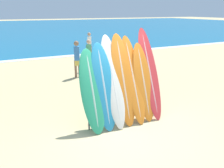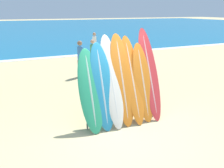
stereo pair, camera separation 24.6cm
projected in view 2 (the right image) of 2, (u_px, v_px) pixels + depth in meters
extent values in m
plane|color=tan|center=(132.00, 135.00, 5.33)|extent=(160.00, 160.00, 0.00)
cube|color=#146693|center=(29.00, 27.00, 40.13)|extent=(120.00, 60.00, 0.00)
cube|color=white|center=(58.00, 57.00, 14.25)|extent=(120.00, 0.60, 0.01)
cylinder|color=#47474C|center=(87.00, 115.00, 5.44)|extent=(0.04, 0.04, 0.81)
cylinder|color=#47474C|center=(156.00, 102.00, 6.21)|extent=(0.04, 0.04, 0.81)
cylinder|color=#47474C|center=(124.00, 94.00, 5.70)|extent=(2.09, 0.04, 0.04)
cylinder|color=#47474C|center=(124.00, 117.00, 5.92)|extent=(2.09, 0.04, 0.04)
ellipsoid|color=#289E70|center=(91.00, 91.00, 5.34)|extent=(0.59, 0.85, 2.01)
ellipsoid|color=#9AC3B3|center=(91.00, 91.00, 5.34)|extent=(0.11, 0.83, 1.93)
ellipsoid|color=teal|center=(102.00, 87.00, 5.45)|extent=(0.58, 0.86, 2.13)
ellipsoid|color=#98BACC|center=(102.00, 87.00, 5.45)|extent=(0.10, 0.84, 2.05)
ellipsoid|color=silver|center=(112.00, 82.00, 5.57)|extent=(0.51, 1.05, 2.30)
ellipsoid|color=silver|center=(112.00, 82.00, 5.57)|extent=(0.09, 1.02, 2.22)
ellipsoid|color=orange|center=(122.00, 80.00, 5.68)|extent=(0.56, 0.95, 2.32)
ellipsoid|color=beige|center=(122.00, 80.00, 5.68)|extent=(0.10, 0.92, 2.23)
ellipsoid|color=orange|center=(132.00, 80.00, 5.82)|extent=(0.49, 1.08, 2.24)
ellipsoid|color=beige|center=(132.00, 80.00, 5.82)|extent=(0.09, 1.04, 2.16)
ellipsoid|color=orange|center=(143.00, 82.00, 5.90)|extent=(0.51, 0.86, 2.05)
ellipsoid|color=beige|center=(143.00, 82.00, 5.90)|extent=(0.09, 0.84, 1.97)
ellipsoid|color=red|center=(150.00, 74.00, 6.03)|extent=(0.50, 1.12, 2.43)
ellipsoid|color=#D59E9F|center=(150.00, 74.00, 6.03)|extent=(0.09, 1.08, 2.33)
cylinder|color=tan|center=(94.00, 63.00, 11.07)|extent=(0.10, 0.10, 0.73)
cylinder|color=tan|center=(92.00, 63.00, 10.96)|extent=(0.10, 0.10, 0.73)
cube|color=#478466|center=(93.00, 58.00, 10.94)|extent=(0.24, 0.20, 0.22)
cube|color=#42996B|center=(93.00, 50.00, 10.81)|extent=(0.26, 0.22, 0.57)
sphere|color=tan|center=(92.00, 41.00, 10.68)|extent=(0.21, 0.21, 0.21)
cylinder|color=#A87A5B|center=(96.00, 52.00, 13.97)|extent=(0.10, 0.10, 0.75)
cylinder|color=#A87A5B|center=(93.00, 52.00, 13.94)|extent=(0.10, 0.10, 0.75)
cube|color=#CC4C3D|center=(95.00, 48.00, 13.87)|extent=(0.23, 0.17, 0.23)
cube|color=white|center=(94.00, 41.00, 13.74)|extent=(0.25, 0.19, 0.59)
sphere|color=#A87A5B|center=(94.00, 34.00, 13.60)|extent=(0.21, 0.21, 0.21)
cylinder|color=#846047|center=(79.00, 68.00, 9.86)|extent=(0.11, 0.11, 0.77)
cylinder|color=#846047|center=(83.00, 68.00, 9.88)|extent=(0.11, 0.11, 0.77)
cube|color=gold|center=(81.00, 63.00, 9.78)|extent=(0.25, 0.20, 0.23)
cube|color=#3370BC|center=(80.00, 53.00, 9.65)|extent=(0.27, 0.22, 0.61)
sphere|color=#846047|center=(80.00, 43.00, 9.51)|extent=(0.22, 0.22, 0.22)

